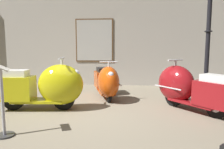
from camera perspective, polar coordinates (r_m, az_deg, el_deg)
name	(u,v)px	position (r m, az deg, el deg)	size (l,w,h in m)	color
ground_plane	(84,119)	(4.03, -7.47, -11.65)	(60.00, 60.00, 0.00)	gray
showroom_back_wall	(102,37)	(7.50, -2.69, 9.77)	(18.00, 0.63, 3.28)	#ADA89E
scooter_0	(47,86)	(4.65, -16.86, -3.02)	(1.83, 0.67, 1.09)	black
scooter_1	(106,82)	(5.39, -1.48, -1.92)	(0.90, 1.66, 0.97)	black
scooter_2	(186,87)	(4.75, 19.10, -3.19)	(1.45, 1.63, 1.04)	black
lamppost	(209,23)	(6.10, 24.24, 12.28)	(0.32, 0.32, 3.25)	black
info_stanchion	(3,106)	(3.53, -26.92, -7.52)	(0.34, 0.38, 1.08)	#333338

